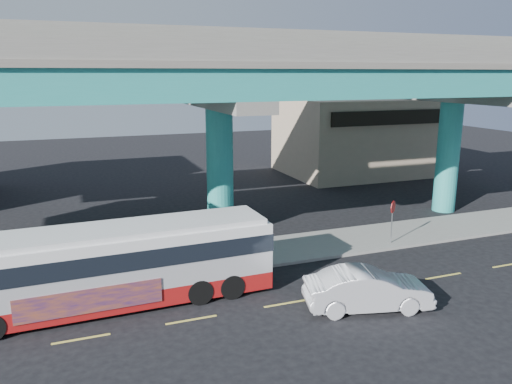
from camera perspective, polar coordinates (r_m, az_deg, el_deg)
name	(u,v)px	position (r m, az deg, el deg)	size (l,w,h in m)	color
ground	(284,300)	(21.26, 3.19, -12.26)	(120.00, 120.00, 0.00)	black
sidewalk	(241,255)	(25.95, -1.76, -7.20)	(70.00, 4.00, 0.15)	gray
lane_markings	(287,303)	(21.01, 3.53, -12.57)	(58.00, 0.12, 0.01)	#D8C64C
viaduct	(218,75)	(27.73, -4.39, 13.23)	(52.00, 12.40, 11.70)	teal
building_beige	(360,136)	(48.36, 11.83, 6.34)	(14.00, 10.23, 7.00)	tan
transit_bus	(114,263)	(20.93, -15.89, -7.84)	(12.89, 3.11, 3.29)	maroon
sedan	(368,289)	(20.70, 12.64, -10.81)	(5.29, 2.92, 1.65)	silver
stop_sign	(393,213)	(27.98, 15.35, -2.30)	(0.60, 0.45, 2.40)	gray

